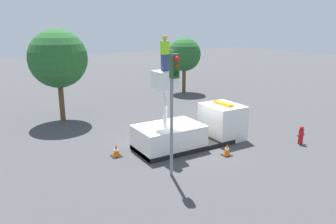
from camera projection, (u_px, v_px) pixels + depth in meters
ground_plane at (184, 146)px, 18.43m from camera, size 120.00×120.00×0.00m
bucket_truck at (192, 130)px, 18.47m from camera, size 6.50×2.44×4.33m
worker at (165, 54)px, 16.48m from camera, size 0.40×0.26×1.75m
traffic_light_pole at (173, 90)px, 13.73m from camera, size 0.34×0.57×5.63m
fire_hydrant at (301, 135)px, 18.62m from camera, size 0.51×0.27×1.07m
traffic_cone_rear at (116, 151)px, 16.90m from camera, size 0.52×0.52×0.65m
traffic_cone_curbside at (227, 150)px, 17.02m from camera, size 0.47×0.47×0.65m
tree_left_bg at (184, 55)px, 32.01m from camera, size 3.25×3.25×5.40m
tree_right_bg at (58, 59)px, 22.16m from camera, size 3.97×3.97×6.37m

